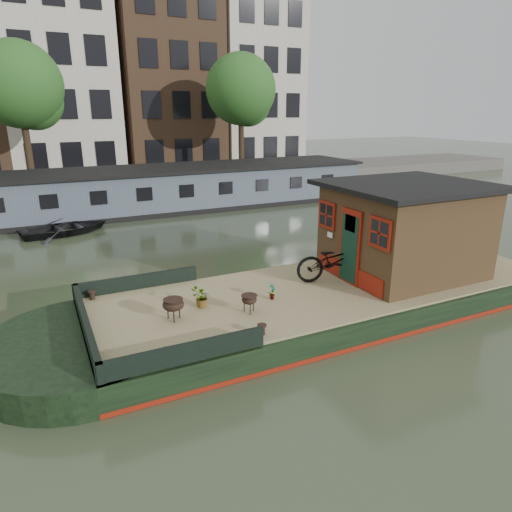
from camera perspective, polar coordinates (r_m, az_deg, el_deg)
name	(u,v)px	position (r m, az deg, el deg)	size (l,w,h in m)	color
ground	(333,308)	(11.93, 9.57, -6.49)	(120.00, 120.00, 0.00)	#303924
houseboat_hull	(288,308)	(11.14, 4.00, -6.52)	(14.01, 4.02, 0.60)	black
houseboat_deck	(334,286)	(11.69, 9.72, -3.69)	(11.80, 3.80, 0.05)	#9B8C60
bow_bulwark	(130,317)	(9.75, -15.51, -7.30)	(3.00, 4.00, 0.35)	black
cabin	(405,228)	(12.67, 18.12, 3.32)	(4.00, 3.50, 2.42)	#342214
bicycle	(335,260)	(11.82, 9.89, -0.56)	(0.71, 2.04, 1.07)	black
potted_plant_a	(272,291)	(10.59, 2.01, -4.43)	(0.21, 0.14, 0.40)	#9E612D
potted_plant_c	(201,298)	(10.23, -6.85, -5.19)	(0.42, 0.36, 0.47)	#B56434
potted_plant_e	(167,352)	(8.35, -11.10, -11.74)	(0.14, 0.10, 0.27)	brown
brazier_front	(249,304)	(9.93, -0.84, -5.98)	(0.37, 0.37, 0.40)	black
brazier_rear	(174,309)	(9.73, -10.27, -6.58)	(0.44, 0.44, 0.47)	black
bollard_port	(92,295)	(11.28, -19.81, -4.62)	(0.19, 0.19, 0.21)	black
bollard_stbd	(262,329)	(9.03, 0.75, -9.17)	(0.19, 0.19, 0.21)	black
dinghy	(65,225)	(20.32, -22.78, 3.60)	(2.47, 3.46, 0.72)	black
far_houseboat	(175,189)	(23.99, -10.10, 8.20)	(20.40, 4.40, 2.11)	#4B5564
quay	(146,182)	(30.30, -13.54, 8.94)	(60.00, 6.00, 0.90)	#47443F
townhouse_row	(118,66)	(36.99, -16.81, 21.81)	(27.25, 8.00, 16.50)	brown
tree_left	(22,89)	(27.86, -27.18, 18.09)	(4.40, 4.40, 7.40)	#332316
tree_right	(242,93)	(30.58, -1.71, 19.73)	(4.40, 4.40, 7.40)	#332316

